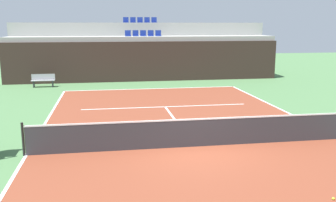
{
  "coord_description": "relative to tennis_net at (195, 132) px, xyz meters",
  "views": [
    {
      "loc": [
        -2.9,
        -11.89,
        4.04
      ],
      "look_at": [
        -0.59,
        2.0,
        1.2
      ],
      "focal_mm": 40.48,
      "sensor_mm": 36.0,
      "label": 1
    }
  ],
  "objects": [
    {
      "name": "seating_row_upper",
      "position": [
        0.0,
        19.27,
        3.83
      ],
      "size": [
        2.73,
        0.44,
        0.44
      ],
      "color": "navy",
      "rests_on": "stands_tier_upper"
    },
    {
      "name": "back_wall",
      "position": [
        0.0,
        15.42,
        0.92
      ],
      "size": [
        19.87,
        0.3,
        2.87
      ],
      "primitive_type": "cube",
      "color": "#33231E",
      "rests_on": "ground_plane"
    },
    {
      "name": "stands_tier_upper",
      "position": [
        0.0,
        19.17,
        1.6
      ],
      "size": [
        19.87,
        2.4,
        4.21
      ],
      "primitive_type": "cube",
      "color": "#9E9E99",
      "rests_on": "ground_plane"
    },
    {
      "name": "seating_row_lower",
      "position": [
        0.0,
        16.87,
        2.83
      ],
      "size": [
        2.73,
        0.44,
        0.44
      ],
      "color": "navy",
      "rests_on": "stands_tier_lower"
    },
    {
      "name": "centre_service_line",
      "position": [
        0.0,
        3.2,
        -0.5
      ],
      "size": [
        0.1,
        6.4,
        0.0
      ],
      "primitive_type": "cube",
      "color": "white",
      "rests_on": "court_surface"
    },
    {
      "name": "ground_plane",
      "position": [
        0.0,
        0.0,
        -0.51
      ],
      "size": [
        80.0,
        80.0,
        0.0
      ],
      "primitive_type": "plane",
      "color": "#477042"
    },
    {
      "name": "court_surface",
      "position": [
        0.0,
        0.0,
        -0.5
      ],
      "size": [
        11.0,
        24.0,
        0.01
      ],
      "primitive_type": "cube",
      "color": "brown",
      "rests_on": "ground_plane"
    },
    {
      "name": "service_line_far",
      "position": [
        0.0,
        6.4,
        -0.5
      ],
      "size": [
        8.26,
        0.1,
        0.0
      ],
      "primitive_type": "cube",
      "color": "white",
      "rests_on": "court_surface"
    },
    {
      "name": "stands_tier_lower",
      "position": [
        0.0,
        16.77,
        1.1
      ],
      "size": [
        19.87,
        2.4,
        3.21
      ],
      "primitive_type": "cube",
      "color": "#9E9E99",
      "rests_on": "ground_plane"
    },
    {
      "name": "tennis_ball_0",
      "position": [
        2.28,
        -4.4,
        -0.47
      ],
      "size": [
        0.07,
        0.07,
        0.07
      ],
      "primitive_type": "sphere",
      "color": "#CCE033",
      "rests_on": "court_surface"
    },
    {
      "name": "sideline_left",
      "position": [
        -5.45,
        0.0,
        -0.5
      ],
      "size": [
        0.1,
        24.0,
        0.0
      ],
      "primitive_type": "cube",
      "color": "white",
      "rests_on": "court_surface"
    },
    {
      "name": "player_bench",
      "position": [
        -6.97,
        13.88,
        -0.0
      ],
      "size": [
        1.5,
        0.4,
        0.85
      ],
      "color": "#99999E",
      "rests_on": "ground_plane"
    },
    {
      "name": "baseline_far",
      "position": [
        0.0,
        11.95,
        -0.5
      ],
      "size": [
        11.0,
        0.1,
        0.0
      ],
      "primitive_type": "cube",
      "color": "white",
      "rests_on": "court_surface"
    },
    {
      "name": "tennis_net",
      "position": [
        0.0,
        0.0,
        0.0
      ],
      "size": [
        11.08,
        0.08,
        1.07
      ],
      "color": "black",
      "rests_on": "court_surface"
    }
  ]
}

